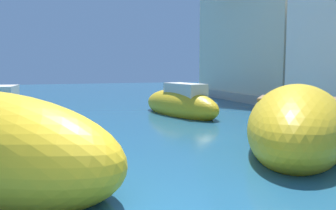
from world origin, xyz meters
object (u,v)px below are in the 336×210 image
(moored_boat_7, at_px, (297,125))
(moored_boat_0, at_px, (180,104))
(moored_boat_1, at_px, (1,109))
(waterfront_building_annex, at_px, (273,30))

(moored_boat_7, bearing_deg, moored_boat_0, 44.82)
(moored_boat_1, relative_size, moored_boat_7, 0.76)
(moored_boat_1, bearing_deg, moored_boat_0, 88.29)
(moored_boat_1, height_order, moored_boat_7, moored_boat_7)
(moored_boat_0, xyz_separation_m, moored_boat_7, (0.50, -6.85, 0.13))
(waterfront_building_annex, bearing_deg, moored_boat_0, -148.88)
(moored_boat_1, xyz_separation_m, moored_boat_7, (7.65, -7.89, 0.15))
(moored_boat_0, bearing_deg, moored_boat_1, 70.09)
(moored_boat_1, distance_m, waterfront_building_annex, 16.28)
(moored_boat_1, bearing_deg, moored_boat_7, 50.69)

